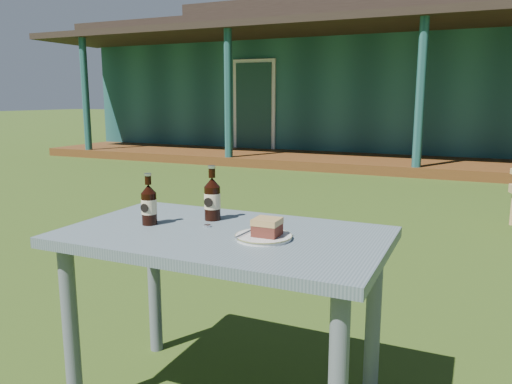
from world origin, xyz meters
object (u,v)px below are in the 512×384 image
at_px(cafe_table, 224,258).
at_px(cake_slice, 267,227).
at_px(cola_bottle_far, 149,204).
at_px(cola_bottle_near, 212,198).
at_px(plate, 264,237).

relative_size(cafe_table, cake_slice, 13.04).
bearing_deg(cake_slice, cola_bottle_far, 179.24).
bearing_deg(cola_bottle_near, cake_slice, -28.94).
height_order(cafe_table, plate, plate).
distance_m(cafe_table, cola_bottle_near, 0.27).
bearing_deg(cola_bottle_far, cake_slice, -0.76).
distance_m(cola_bottle_near, cola_bottle_far, 0.25).
distance_m(cake_slice, cola_bottle_near, 0.36).
bearing_deg(cola_bottle_far, cafe_table, 3.41).
height_order(plate, cola_bottle_near, cola_bottle_near).
bearing_deg(plate, cola_bottle_far, 179.25).
xyz_separation_m(cafe_table, plate, (0.17, -0.03, 0.11)).
relative_size(cafe_table, cola_bottle_far, 5.86).
height_order(cafe_table, cake_slice, cake_slice).
bearing_deg(cake_slice, cafe_table, 172.20).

